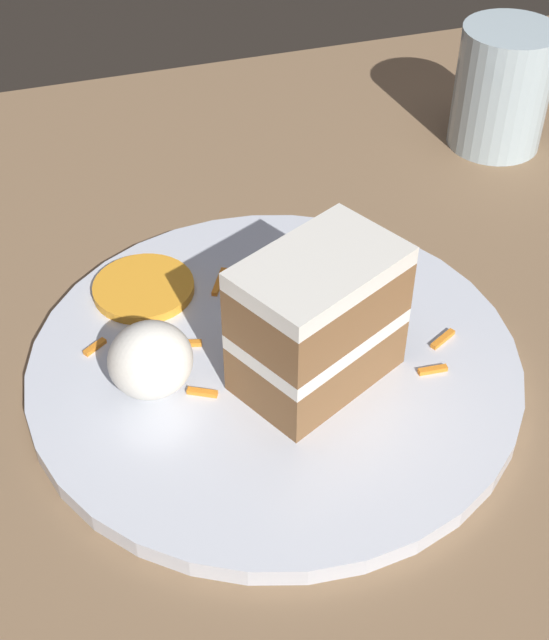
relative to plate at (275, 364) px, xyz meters
The scene contains 8 objects.
ground_plane 0.06m from the plate, 49.06° to the right, with size 6.00×6.00×0.00m, color black.
dining_table 0.05m from the plate, 49.06° to the right, with size 1.11×0.93×0.03m, color #846647.
plate is the anchor object (origin of this frame).
cake_slice 0.06m from the plate, 48.88° to the right, with size 0.11×0.10×0.09m.
cream_dollop 0.08m from the plate, behind, with size 0.05×0.05×0.05m, color white.
orange_garnish 0.11m from the plate, 126.82° to the left, with size 0.07×0.07×0.01m, color orange.
carrot_shreds_scatter 0.02m from the plate, 88.34° to the left, with size 0.23×0.14×0.00m.
drinking_glass 0.34m from the plate, 38.48° to the left, with size 0.08×0.08×0.10m.
Camera 1 is at (-0.15, -0.34, 0.43)m, focal length 50.00 mm.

